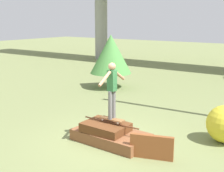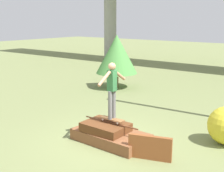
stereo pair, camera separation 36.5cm
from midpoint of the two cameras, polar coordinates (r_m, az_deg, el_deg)
name	(u,v)px [view 2 (the right image)]	position (r m, az deg, el deg)	size (l,w,h in m)	color
ground_plane	(111,142)	(9.45, 0.88, -10.19)	(80.00, 80.00, 0.00)	olive
scrap_pile	(109,134)	(9.36, 0.64, -8.80)	(2.28, 1.28, 0.63)	brown
scrap_plank_loose	(150,148)	(8.33, 8.22, -11.11)	(1.12, 0.47, 0.64)	brown
skateboard	(112,119)	(9.25, 1.14, -6.05)	(0.79, 0.24, 0.09)	brown
skater	(112,86)	(8.99, 1.16, -0.09)	(0.22, 1.26, 1.66)	slate
tree_behind_right	(117,54)	(16.30, 1.51, 5.85)	(2.16, 2.16, 2.80)	brown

